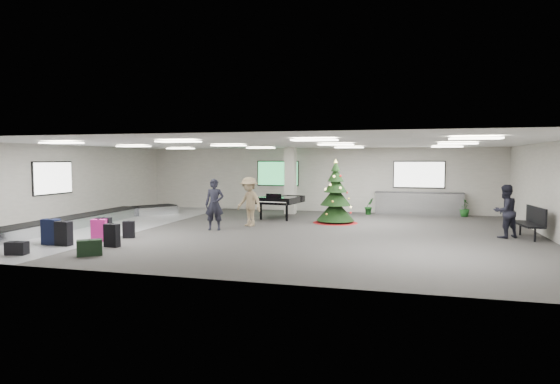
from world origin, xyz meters
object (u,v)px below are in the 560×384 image
(potted_plant_right, at_px, (464,208))
(grand_piano, at_px, (280,200))
(christmas_tree, at_px, (335,201))
(traveler_a, at_px, (214,204))
(potted_plant_left, at_px, (369,206))
(service_counter, at_px, (419,203))
(pink_suitcase, at_px, (99,230))
(traveler_b, at_px, (249,202))
(baggage_carousel, at_px, (94,219))
(bench, at_px, (531,221))
(traveler_bench, at_px, (505,211))

(potted_plant_right, bearing_deg, grand_piano, -160.24)
(christmas_tree, xyz_separation_m, traveler_a, (-4.06, -3.13, 0.04))
(christmas_tree, distance_m, traveler_a, 5.12)
(grand_piano, relative_size, potted_plant_left, 2.80)
(potted_plant_right, bearing_deg, potted_plant_left, -176.22)
(christmas_tree, xyz_separation_m, potted_plant_right, (5.42, 3.60, -0.49))
(grand_piano, relative_size, potted_plant_right, 2.64)
(service_counter, bearing_deg, potted_plant_right, -6.52)
(pink_suitcase, xyz_separation_m, christmas_tree, (6.72, 6.30, 0.56))
(christmas_tree, relative_size, traveler_a, 1.39)
(christmas_tree, distance_m, grand_piano, 2.68)
(christmas_tree, xyz_separation_m, potted_plant_left, (1.13, 3.31, -0.51))
(pink_suitcase, bearing_deg, potted_plant_left, 33.86)
(grand_piano, distance_m, potted_plant_left, 4.55)
(potted_plant_right, bearing_deg, pink_suitcase, -140.79)
(traveler_a, relative_size, traveler_b, 0.99)
(pink_suitcase, height_order, traveler_b, traveler_b)
(service_counter, height_order, potted_plant_left, service_counter)
(baggage_carousel, xyz_separation_m, potted_plant_left, (10.57, 6.22, 0.18))
(baggage_carousel, relative_size, service_counter, 2.40)
(service_counter, distance_m, traveler_b, 8.66)
(service_counter, height_order, bench, service_counter)
(traveler_bench, bearing_deg, christmas_tree, -53.12)
(service_counter, distance_m, pink_suitcase, 14.32)
(bench, bearing_deg, pink_suitcase, -168.99)
(baggage_carousel, bearing_deg, christmas_tree, 17.12)
(traveler_a, bearing_deg, traveler_bench, -6.86)
(potted_plant_left, bearing_deg, christmas_tree, -108.90)
(pink_suitcase, distance_m, bench, 14.18)
(baggage_carousel, height_order, pink_suitcase, pink_suitcase)
(grand_piano, xyz_separation_m, traveler_bench, (8.59, -2.98, 0.07))
(pink_suitcase, xyz_separation_m, traveler_a, (2.66, 3.17, 0.60))
(traveler_b, bearing_deg, christmas_tree, 58.24)
(baggage_carousel, xyz_separation_m, pink_suitcase, (2.72, -3.39, 0.14))
(potted_plant_right, bearing_deg, traveler_a, -144.61)
(baggage_carousel, height_order, christmas_tree, christmas_tree)
(traveler_b, xyz_separation_m, traveler_bench, (9.15, -0.44, -0.07))
(grand_piano, xyz_separation_m, potted_plant_left, (3.71, 2.59, -0.43))
(pink_suitcase, height_order, christmas_tree, christmas_tree)
(pink_suitcase, bearing_deg, traveler_bench, 0.74)
(traveler_bench, bearing_deg, potted_plant_right, -116.78)
(bench, relative_size, traveler_b, 0.89)
(bench, distance_m, traveler_b, 10.00)
(grand_piano, bearing_deg, service_counter, 35.97)
(baggage_carousel, xyz_separation_m, traveler_a, (5.38, -0.22, 0.74))
(traveler_b, height_order, traveler_bench, traveler_b)
(service_counter, distance_m, traveler_bench, 6.62)
(baggage_carousel, xyz_separation_m, bench, (16.27, 0.75, 0.39))
(traveler_a, height_order, traveler_bench, traveler_a)
(baggage_carousel, xyz_separation_m, potted_plant_right, (14.85, 6.50, 0.21))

